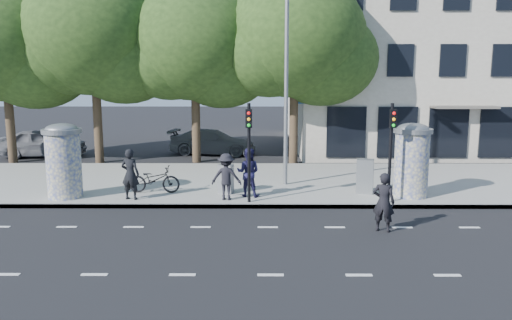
{
  "coord_description": "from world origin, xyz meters",
  "views": [
    {
      "loc": [
        -0.28,
        -12.89,
        4.46
      ],
      "look_at": [
        -0.36,
        3.5,
        1.68
      ],
      "focal_mm": 35.0,
      "sensor_mm": 36.0,
      "label": 1
    }
  ],
  "objects_px": {
    "ped_a": "(59,173)",
    "ped_d": "(226,177)",
    "cabinet_left": "(226,179)",
    "traffic_pole_near": "(249,142)",
    "car_right": "(213,142)",
    "ad_column_right": "(412,158)",
    "ad_column_left": "(63,159)",
    "street_lamp": "(287,67)",
    "car_left": "(43,143)",
    "ped_b": "(130,174)",
    "cabinet_right": "(365,176)",
    "bicycle": "(154,179)",
    "man_road": "(384,202)",
    "ped_c": "(248,172)",
    "traffic_pole_far": "(391,143)"
  },
  "relations": [
    {
      "from": "ped_b",
      "to": "ped_a",
      "type": "bearing_deg",
      "value": 1.01
    },
    {
      "from": "bicycle",
      "to": "cabinet_left",
      "type": "bearing_deg",
      "value": -88.79
    },
    {
      "from": "street_lamp",
      "to": "cabinet_left",
      "type": "distance_m",
      "value": 4.92
    },
    {
      "from": "ped_d",
      "to": "car_left",
      "type": "xyz_separation_m",
      "value": [
        -10.79,
        10.13,
        -0.18
      ]
    },
    {
      "from": "ad_column_right",
      "to": "street_lamp",
      "type": "xyz_separation_m",
      "value": [
        -4.4,
        1.93,
        3.26
      ]
    },
    {
      "from": "man_road",
      "to": "cabinet_left",
      "type": "relative_size",
      "value": 1.61
    },
    {
      "from": "traffic_pole_near",
      "to": "car_left",
      "type": "bearing_deg",
      "value": 137.78
    },
    {
      "from": "man_road",
      "to": "ped_c",
      "type": "bearing_deg",
      "value": -19.32
    },
    {
      "from": "ped_a",
      "to": "man_road",
      "type": "bearing_deg",
      "value": 156.28
    },
    {
      "from": "traffic_pole_far",
      "to": "ped_b",
      "type": "bearing_deg",
      "value": 177.39
    },
    {
      "from": "ped_c",
      "to": "traffic_pole_near",
      "type": "bearing_deg",
      "value": 105.03
    },
    {
      "from": "ad_column_left",
      "to": "man_road",
      "type": "relative_size",
      "value": 1.53
    },
    {
      "from": "street_lamp",
      "to": "cabinet_right",
      "type": "distance_m",
      "value": 5.13
    },
    {
      "from": "traffic_pole_near",
      "to": "street_lamp",
      "type": "height_order",
      "value": "street_lamp"
    },
    {
      "from": "ad_column_left",
      "to": "traffic_pole_near",
      "type": "bearing_deg",
      "value": -6.11
    },
    {
      "from": "ad_column_right",
      "to": "car_right",
      "type": "height_order",
      "value": "ad_column_right"
    },
    {
      "from": "ped_a",
      "to": "bicycle",
      "type": "distance_m",
      "value": 3.37
    },
    {
      "from": "ped_a",
      "to": "man_road",
      "type": "relative_size",
      "value": 0.96
    },
    {
      "from": "bicycle",
      "to": "car_left",
      "type": "distance_m",
      "value": 12.14
    },
    {
      "from": "street_lamp",
      "to": "man_road",
      "type": "relative_size",
      "value": 4.63
    },
    {
      "from": "car_left",
      "to": "car_right",
      "type": "bearing_deg",
      "value": -88.61
    },
    {
      "from": "ad_column_right",
      "to": "traffic_pole_near",
      "type": "relative_size",
      "value": 0.78
    },
    {
      "from": "cabinet_left",
      "to": "traffic_pole_near",
      "type": "bearing_deg",
      "value": -39.35
    },
    {
      "from": "traffic_pole_far",
      "to": "ped_c",
      "type": "bearing_deg",
      "value": 169.64
    },
    {
      "from": "ped_b",
      "to": "man_road",
      "type": "relative_size",
      "value": 1.04
    },
    {
      "from": "traffic_pole_near",
      "to": "ped_b",
      "type": "height_order",
      "value": "traffic_pole_near"
    },
    {
      "from": "ped_d",
      "to": "ped_c",
      "type": "bearing_deg",
      "value": -142.19
    },
    {
      "from": "ad_column_right",
      "to": "cabinet_right",
      "type": "distance_m",
      "value": 1.78
    },
    {
      "from": "traffic_pole_near",
      "to": "car_left",
      "type": "relative_size",
      "value": 0.74
    },
    {
      "from": "ped_a",
      "to": "street_lamp",
      "type": "bearing_deg",
      "value": -172.0
    },
    {
      "from": "ped_a",
      "to": "ped_d",
      "type": "bearing_deg",
      "value": 169.93
    },
    {
      "from": "ped_b",
      "to": "man_road",
      "type": "distance_m",
      "value": 8.69
    },
    {
      "from": "ad_column_left",
      "to": "ad_column_right",
      "type": "xyz_separation_m",
      "value": [
        12.4,
        0.2,
        0.0
      ]
    },
    {
      "from": "ped_c",
      "to": "ad_column_right",
      "type": "bearing_deg",
      "value": -167.72
    },
    {
      "from": "traffic_pole_near",
      "to": "ped_a",
      "type": "relative_size",
      "value": 2.05
    },
    {
      "from": "bicycle",
      "to": "car_right",
      "type": "distance_m",
      "value": 10.23
    },
    {
      "from": "ad_column_left",
      "to": "car_left",
      "type": "xyz_separation_m",
      "value": [
        -4.99,
        9.81,
        -0.75
      ]
    },
    {
      "from": "traffic_pole_near",
      "to": "ped_a",
      "type": "xyz_separation_m",
      "value": [
        -6.87,
        0.93,
        -1.25
      ]
    },
    {
      "from": "street_lamp",
      "to": "ped_b",
      "type": "bearing_deg",
      "value": -156.4
    },
    {
      "from": "ped_b",
      "to": "bicycle",
      "type": "xyz_separation_m",
      "value": [
        0.61,
        1.01,
        -0.4
      ]
    },
    {
      "from": "traffic_pole_near",
      "to": "bicycle",
      "type": "distance_m",
      "value": 4.14
    },
    {
      "from": "ad_column_left",
      "to": "car_left",
      "type": "relative_size",
      "value": 0.58
    },
    {
      "from": "cabinet_left",
      "to": "car_right",
      "type": "height_order",
      "value": "car_right"
    },
    {
      "from": "ad_column_right",
      "to": "cabinet_left",
      "type": "xyz_separation_m",
      "value": [
        -6.69,
        0.48,
        -0.85
      ]
    },
    {
      "from": "ped_a",
      "to": "car_right",
      "type": "distance_m",
      "value": 11.58
    },
    {
      "from": "ad_column_right",
      "to": "ped_d",
      "type": "xyz_separation_m",
      "value": [
        -6.6,
        -0.51,
        -0.57
      ]
    },
    {
      "from": "ped_a",
      "to": "ped_c",
      "type": "bearing_deg",
      "value": 174.62
    },
    {
      "from": "traffic_pole_far",
      "to": "bicycle",
      "type": "bearing_deg",
      "value": 170.35
    },
    {
      "from": "traffic_pole_near",
      "to": "ped_d",
      "type": "relative_size",
      "value": 2.08
    },
    {
      "from": "street_lamp",
      "to": "ped_b",
      "type": "height_order",
      "value": "street_lamp"
    }
  ]
}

